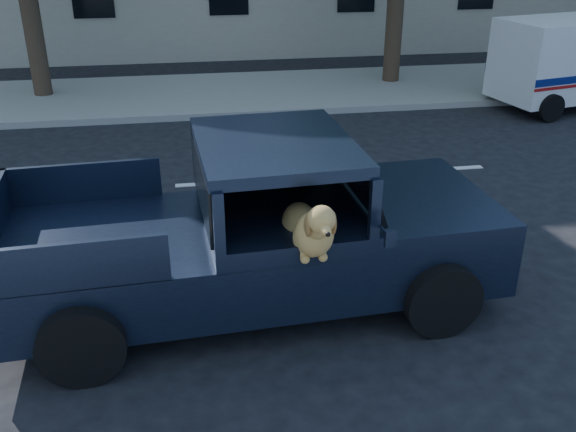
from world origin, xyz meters
name	(u,v)px	position (x,y,z in m)	size (l,w,h in m)	color
ground	(241,285)	(0.00, 0.00, 0.00)	(120.00, 120.00, 0.00)	black
far_sidewalk	(206,94)	(0.00, 9.20, 0.07)	(60.00, 4.00, 0.15)	gray
lane_stripes	(334,176)	(2.00, 3.40, 0.01)	(21.60, 0.14, 0.01)	silver
pickup_truck	(246,252)	(0.04, -0.39, 0.68)	(5.75, 2.99, 2.02)	black
mail_truck	(570,69)	(8.54, 6.95, 0.90)	(4.06, 2.60, 2.07)	silver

